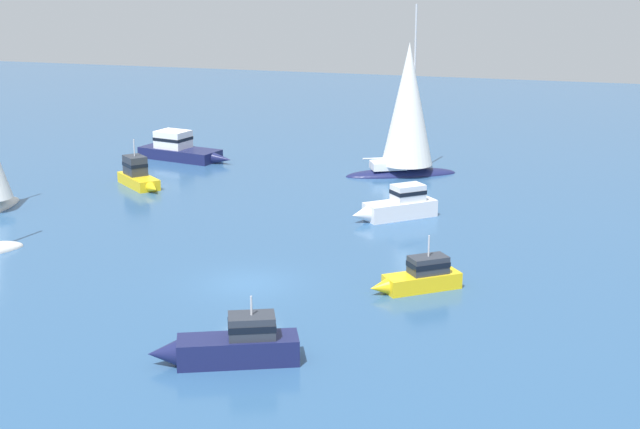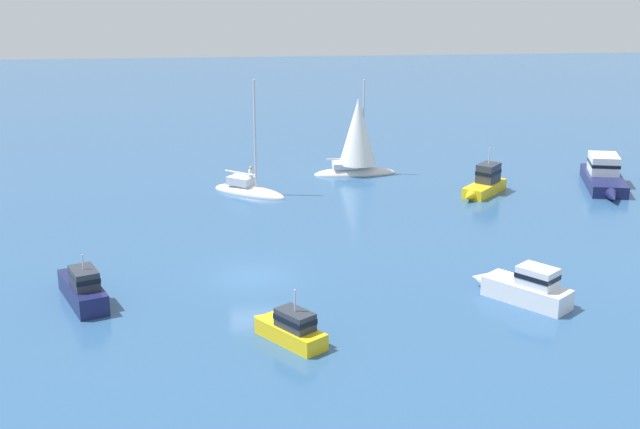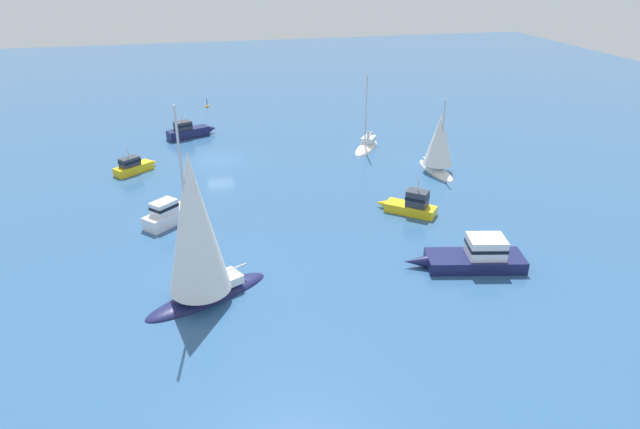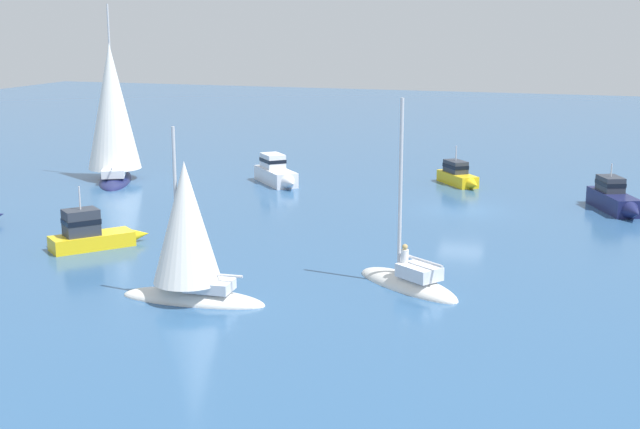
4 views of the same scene
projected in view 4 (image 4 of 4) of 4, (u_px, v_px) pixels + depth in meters
The scene contains 8 objects.
ground_plane at pixel (462, 211), 50.79m from camera, with size 160.00×160.00×0.00m, color #2D5684.
sloop at pixel (409, 283), 36.53m from camera, with size 5.57×4.59×8.33m.
sailboat at pixel (113, 117), 59.46m from camera, with size 5.42×8.04×12.22m.
launch at pixel (91, 233), 42.47m from camera, with size 3.95×4.42×3.10m.
sailboat_1 at pixel (188, 240), 34.34m from camera, with size 6.08×2.83×7.37m.
cabin_cruiser_1 at pixel (458, 175), 58.37m from camera, with size 3.49×4.07×2.56m.
launch_1 at pixel (615, 199), 50.48m from camera, with size 3.32×5.65×2.65m.
powerboat at pixel (276, 173), 58.59m from camera, with size 4.48×4.77×1.94m.
Camera 4 is at (-7.38, 49.70, 11.08)m, focal length 49.37 mm.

